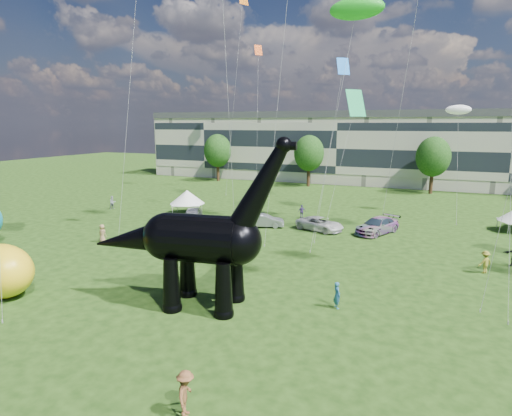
% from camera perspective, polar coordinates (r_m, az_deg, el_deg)
% --- Properties ---
extents(ground, '(220.00, 220.00, 0.00)m').
position_cam_1_polar(ground, '(23.81, -2.48, -15.88)').
color(ground, '#16330C').
rests_on(ground, ground).
extents(terrace_row, '(78.00, 11.00, 12.00)m').
position_cam_1_polar(terrace_row, '(83.00, 11.54, 7.62)').
color(terrace_row, beige).
rests_on(terrace_row, ground).
extents(tree_far_left, '(5.20, 5.20, 9.44)m').
position_cam_1_polar(tree_far_left, '(82.21, -5.15, 7.97)').
color(tree_far_left, '#382314').
rests_on(tree_far_left, ground).
extents(tree_mid_left, '(5.20, 5.20, 9.44)m').
position_cam_1_polar(tree_mid_left, '(75.26, 7.08, 7.64)').
color(tree_mid_left, '#382314').
rests_on(tree_mid_left, ground).
extents(tree_mid_right, '(5.20, 5.20, 9.44)m').
position_cam_1_polar(tree_mid_right, '(72.18, 22.59, 6.73)').
color(tree_mid_right, '#382314').
rests_on(tree_mid_right, ground).
extents(dinosaur_sculpture, '(12.97, 4.35, 10.55)m').
position_cam_1_polar(dinosaur_sculpture, '(25.67, -8.21, -4.39)').
color(dinosaur_sculpture, black).
rests_on(dinosaur_sculpture, ground).
extents(car_silver, '(3.78, 5.21, 1.65)m').
position_cam_1_polar(car_silver, '(47.92, -8.47, -0.99)').
color(car_silver, '#ADADB1').
rests_on(car_silver, ground).
extents(car_grey, '(4.44, 2.79, 1.38)m').
position_cam_1_polar(car_grey, '(45.47, 1.11, -1.70)').
color(car_grey, gray).
rests_on(car_grey, ground).
extents(car_white, '(5.49, 3.82, 1.39)m').
position_cam_1_polar(car_white, '(44.48, 8.51, -2.11)').
color(car_white, silver).
rests_on(car_white, ground).
extents(car_dark, '(4.36, 6.00, 1.62)m').
position_cam_1_polar(car_dark, '(44.47, 15.88, -2.28)').
color(car_dark, '#595960').
rests_on(car_dark, ground).
extents(gazebo_left, '(5.48, 5.48, 2.91)m').
position_cam_1_polar(gazebo_left, '(52.67, -9.16, 1.44)').
color(gazebo_left, white).
rests_on(gazebo_left, ground).
extents(inflatable_yellow, '(4.49, 3.46, 3.43)m').
position_cam_1_polar(inflatable_yellow, '(31.60, -30.90, -7.22)').
color(inflatable_yellow, yellow).
rests_on(inflatable_yellow, ground).
extents(visitors, '(55.00, 41.88, 1.83)m').
position_cam_1_polar(visitors, '(34.71, 7.80, -5.61)').
color(visitors, black).
rests_on(visitors, ground).
extents(kites, '(46.74, 50.63, 25.89)m').
position_cam_1_polar(kites, '(43.70, 11.70, 22.20)').
color(kites, red).
rests_on(kites, ground).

